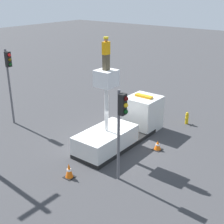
% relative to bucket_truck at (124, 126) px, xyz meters
% --- Properties ---
extents(ground_plane, '(120.00, 120.00, 0.00)m').
position_rel_bucket_truck_xyz_m(ground_plane, '(-0.72, 0.00, -0.95)').
color(ground_plane, '#38383A').
extents(bucket_truck, '(6.97, 2.07, 4.85)m').
position_rel_bucket_truck_xyz_m(bucket_truck, '(0.00, 0.00, 0.00)').
color(bucket_truck, black).
rests_on(bucket_truck, ground).
extents(worker, '(0.40, 0.26, 1.75)m').
position_rel_bucket_truck_xyz_m(worker, '(-1.68, 0.00, 4.78)').
color(worker, brown).
rests_on(worker, bucket_truck).
extents(traffic_light_pole, '(0.34, 0.57, 4.67)m').
position_rel_bucket_truck_xyz_m(traffic_light_pole, '(-3.62, -2.45, 2.37)').
color(traffic_light_pole, '#515156').
rests_on(traffic_light_pole, ground).
extents(traffic_light_across, '(0.34, 0.57, 5.25)m').
position_rel_bucket_truck_xyz_m(traffic_light_across, '(-2.56, 7.64, 2.76)').
color(traffic_light_across, '#515156').
rests_on(traffic_light_across, ground).
extents(fire_hydrant, '(0.46, 0.22, 0.88)m').
position_rel_bucket_truck_xyz_m(fire_hydrant, '(4.84, -2.00, -0.52)').
color(fire_hydrant, gold).
rests_on(fire_hydrant, ground).
extents(traffic_cone_rear, '(0.50, 0.50, 0.79)m').
position_rel_bucket_truck_xyz_m(traffic_cone_rear, '(-5.06, -0.29, -0.57)').
color(traffic_cone_rear, black).
rests_on(traffic_cone_rear, ground).
extents(traffic_cone_curbside, '(0.53, 0.53, 0.59)m').
position_rel_bucket_truck_xyz_m(traffic_cone_curbside, '(0.24, -2.32, -0.67)').
color(traffic_cone_curbside, black).
rests_on(traffic_cone_curbside, ground).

